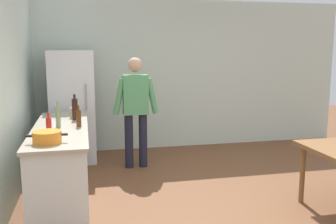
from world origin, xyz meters
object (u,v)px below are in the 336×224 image
(utensil_jar, at_px, (74,112))
(bottle_wine_dark, at_px, (75,109))
(refrigerator, at_px, (73,107))
(bottle_vinegar_tall, at_px, (58,116))
(person, at_px, (136,105))
(cooking_pot, at_px, (47,137))
(bottle_sauce_red, at_px, (49,125))
(bottle_beer_brown, at_px, (79,118))

(utensil_jar, height_order, bottle_wine_dark, bottle_wine_dark)
(refrigerator, bearing_deg, bottle_vinegar_tall, -94.21)
(utensil_jar, distance_m, bottle_wine_dark, 0.17)
(bottle_vinegar_tall, bearing_deg, refrigerator, 85.79)
(utensil_jar, relative_size, bottle_wine_dark, 0.94)
(person, distance_m, cooking_pot, 2.15)
(bottle_sauce_red, xyz_separation_m, bottle_beer_brown, (0.32, 0.33, 0.01))
(utensil_jar, height_order, bottle_beer_brown, utensil_jar)
(bottle_beer_brown, height_order, bottle_wine_dark, bottle_wine_dark)
(bottle_vinegar_tall, bearing_deg, person, 45.19)
(person, height_order, bottle_beer_brown, person)
(person, xyz_separation_m, bottle_vinegar_tall, (-1.07, -1.08, 0.06))
(refrigerator, bearing_deg, person, -30.23)
(bottle_beer_brown, bearing_deg, bottle_wine_dark, 96.37)
(utensil_jar, xyz_separation_m, bottle_vinegar_tall, (-0.17, -0.62, 0.06))
(utensil_jar, bearing_deg, bottle_sauce_red, -104.57)
(bottle_wine_dark, bearing_deg, bottle_sauce_red, -108.51)
(bottle_beer_brown, bearing_deg, bottle_sauce_red, -134.02)
(bottle_vinegar_tall, distance_m, bottle_wine_dark, 0.50)
(cooking_pot, bearing_deg, utensil_jar, 80.60)
(refrigerator, relative_size, bottle_beer_brown, 6.92)
(person, relative_size, cooking_pot, 4.25)
(refrigerator, distance_m, bottle_vinegar_tall, 1.64)
(utensil_jar, relative_size, bottle_beer_brown, 1.23)
(refrigerator, bearing_deg, bottle_wine_dark, -86.77)
(cooking_pot, height_order, bottle_vinegar_tall, bottle_vinegar_tall)
(cooking_pot, distance_m, bottle_wine_dark, 1.25)
(refrigerator, xyz_separation_m, bottle_sauce_red, (-0.20, -1.95, 0.10))
(refrigerator, bearing_deg, cooking_pot, -94.33)
(utensil_jar, distance_m, bottle_vinegar_tall, 0.65)
(refrigerator, xyz_separation_m, cooking_pot, (-0.18, -2.38, 0.06))
(cooking_pot, relative_size, bottle_beer_brown, 1.54)
(refrigerator, xyz_separation_m, bottle_vinegar_tall, (-0.12, -1.63, 0.14))
(bottle_sauce_red, bearing_deg, refrigerator, 84.20)
(bottle_beer_brown, relative_size, bottle_wine_dark, 0.76)
(cooking_pot, height_order, bottle_wine_dark, bottle_wine_dark)
(bottle_sauce_red, relative_size, bottle_vinegar_tall, 0.75)
(bottle_beer_brown, bearing_deg, person, 52.21)
(cooking_pot, xyz_separation_m, bottle_vinegar_tall, (0.06, 0.75, 0.08))
(person, bearing_deg, bottle_sauce_red, -129.35)
(refrigerator, height_order, cooking_pot, refrigerator)
(person, distance_m, bottle_beer_brown, 1.36)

